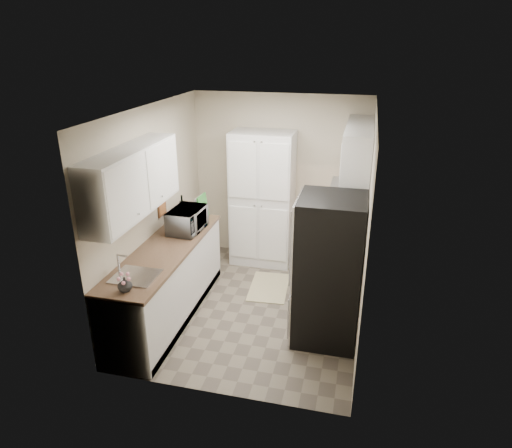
{
  "coord_description": "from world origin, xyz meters",
  "views": [
    {
      "loc": [
        1.2,
        -4.9,
        3.23
      ],
      "look_at": [
        -0.02,
        0.15,
        1.09
      ],
      "focal_mm": 32.0,
      "sensor_mm": 36.0,
      "label": 1
    }
  ],
  "objects_px": {
    "wine_bottle": "(182,208)",
    "toaster_oven": "(349,205)",
    "refrigerator": "(329,271)",
    "microwave": "(187,220)",
    "electric_range": "(335,268)",
    "pantry_cabinet": "(262,199)"
  },
  "relations": [
    {
      "from": "electric_range",
      "to": "microwave",
      "type": "height_order",
      "value": "microwave"
    },
    {
      "from": "wine_bottle",
      "to": "toaster_oven",
      "type": "height_order",
      "value": "wine_bottle"
    },
    {
      "from": "wine_bottle",
      "to": "electric_range",
      "type": "bearing_deg",
      "value": -3.31
    },
    {
      "from": "refrigerator",
      "to": "toaster_oven",
      "type": "relative_size",
      "value": 4.19
    },
    {
      "from": "refrigerator",
      "to": "toaster_oven",
      "type": "bearing_deg",
      "value": 85.64
    },
    {
      "from": "toaster_oven",
      "to": "refrigerator",
      "type": "bearing_deg",
      "value": -74.08
    },
    {
      "from": "microwave",
      "to": "wine_bottle",
      "type": "relative_size",
      "value": 1.79
    },
    {
      "from": "wine_bottle",
      "to": "microwave",
      "type": "bearing_deg",
      "value": -60.28
    },
    {
      "from": "electric_range",
      "to": "wine_bottle",
      "type": "relative_size",
      "value": 3.73
    },
    {
      "from": "refrigerator",
      "to": "microwave",
      "type": "bearing_deg",
      "value": 164.13
    },
    {
      "from": "electric_range",
      "to": "refrigerator",
      "type": "height_order",
      "value": "refrigerator"
    },
    {
      "from": "refrigerator",
      "to": "toaster_oven",
      "type": "xyz_separation_m",
      "value": [
        0.13,
        1.68,
        0.19
      ]
    },
    {
      "from": "electric_range",
      "to": "pantry_cabinet",
      "type": "bearing_deg",
      "value": 141.78
    },
    {
      "from": "toaster_oven",
      "to": "wine_bottle",
      "type": "bearing_deg",
      "value": -140.81
    },
    {
      "from": "electric_range",
      "to": "toaster_oven",
      "type": "distance_m",
      "value": 1.04
    },
    {
      "from": "electric_range",
      "to": "microwave",
      "type": "xyz_separation_m",
      "value": [
        -1.88,
        -0.27,
        0.59
      ]
    },
    {
      "from": "refrigerator",
      "to": "wine_bottle",
      "type": "distance_m",
      "value": 2.28
    },
    {
      "from": "pantry_cabinet",
      "to": "wine_bottle",
      "type": "xyz_separation_m",
      "value": [
        -0.94,
        -0.8,
        0.07
      ]
    },
    {
      "from": "refrigerator",
      "to": "wine_bottle",
      "type": "xyz_separation_m",
      "value": [
        -2.08,
        0.92,
        0.22
      ]
    },
    {
      "from": "microwave",
      "to": "toaster_oven",
      "type": "relative_size",
      "value": 1.33
    },
    {
      "from": "microwave",
      "to": "toaster_oven",
      "type": "height_order",
      "value": "microwave"
    },
    {
      "from": "electric_range",
      "to": "refrigerator",
      "type": "distance_m",
      "value": 0.88
    }
  ]
}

